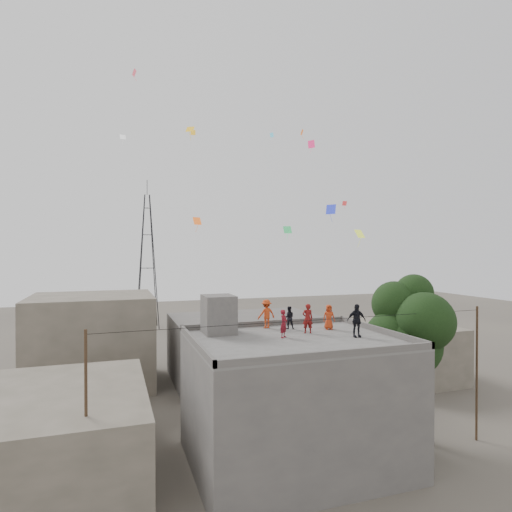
{
  "coord_description": "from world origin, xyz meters",
  "views": [
    {
      "loc": [
        -8.51,
        -19.31,
        10.45
      ],
      "look_at": [
        -0.95,
        3.12,
        10.16
      ],
      "focal_mm": 30.0,
      "sensor_mm": 36.0,
      "label": 1
    }
  ],
  "objects_px": {
    "transmission_tower": "(147,261)",
    "person_dark_adult": "(356,321)",
    "tree": "(410,328)",
    "person_red_adult": "(308,318)",
    "stair_head_box": "(219,314)"
  },
  "relations": [
    {
      "from": "person_red_adult",
      "to": "person_dark_adult",
      "type": "height_order",
      "value": "person_dark_adult"
    },
    {
      "from": "tree",
      "to": "person_red_adult",
      "type": "relative_size",
      "value": 5.86
    },
    {
      "from": "transmission_tower",
      "to": "person_dark_adult",
      "type": "relative_size",
      "value": 11.98
    },
    {
      "from": "tree",
      "to": "person_dark_adult",
      "type": "bearing_deg",
      "value": -164.27
    },
    {
      "from": "stair_head_box",
      "to": "person_dark_adult",
      "type": "height_order",
      "value": "stair_head_box"
    },
    {
      "from": "tree",
      "to": "transmission_tower",
      "type": "height_order",
      "value": "transmission_tower"
    },
    {
      "from": "tree",
      "to": "person_dark_adult",
      "type": "height_order",
      "value": "tree"
    },
    {
      "from": "transmission_tower",
      "to": "person_red_adult",
      "type": "xyz_separation_m",
      "value": [
        5.25,
        -38.89,
        -2.19
      ]
    },
    {
      "from": "person_red_adult",
      "to": "stair_head_box",
      "type": "bearing_deg",
      "value": -6.91
    },
    {
      "from": "stair_head_box",
      "to": "person_red_adult",
      "type": "bearing_deg",
      "value": -18.47
    },
    {
      "from": "stair_head_box",
      "to": "tree",
      "type": "xyz_separation_m",
      "value": [
        10.57,
        -2.0,
        -1.0
      ]
    },
    {
      "from": "stair_head_box",
      "to": "tree",
      "type": "bearing_deg",
      "value": -10.74
    },
    {
      "from": "transmission_tower",
      "to": "person_red_adult",
      "type": "bearing_deg",
      "value": -82.31
    },
    {
      "from": "stair_head_box",
      "to": "transmission_tower",
      "type": "xyz_separation_m",
      "value": [
        -0.8,
        37.4,
        1.97
      ]
    },
    {
      "from": "stair_head_box",
      "to": "transmission_tower",
      "type": "distance_m",
      "value": 37.46
    }
  ]
}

